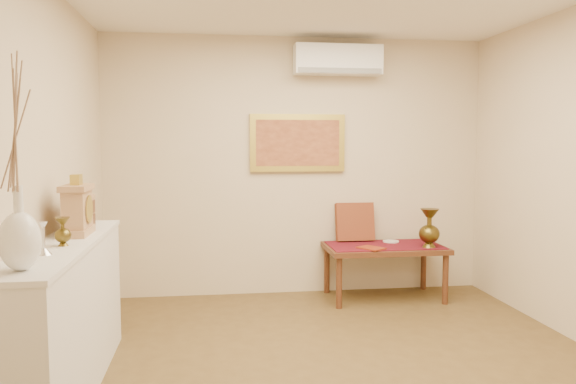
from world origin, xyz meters
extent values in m
plane|color=brown|center=(0.00, 0.00, 0.00)|extent=(4.50, 4.50, 0.00)
cube|color=beige|center=(0.00, 2.25, 1.35)|extent=(4.00, 0.02, 2.70)
cube|color=beige|center=(0.00, -2.25, 1.35)|extent=(4.00, 0.02, 2.70)
cube|color=beige|center=(-2.00, 0.00, 1.35)|extent=(0.02, 4.50, 2.70)
cube|color=maroon|center=(0.85, 1.88, 0.55)|extent=(1.14, 0.59, 0.01)
cylinder|color=white|center=(0.97, 2.03, 0.56)|extent=(0.17, 0.17, 0.01)
cube|color=maroon|center=(0.66, 1.70, 0.56)|extent=(0.29, 0.31, 0.01)
cube|color=#5C1212|center=(0.61, 2.16, 0.76)|extent=(0.40, 0.18, 0.42)
cube|color=silver|center=(-1.82, 0.00, 0.47)|extent=(0.35, 2.00, 0.95)
cube|color=silver|center=(-1.82, 0.00, 0.96)|extent=(0.37, 2.02, 0.03)
cube|color=tan|center=(-1.80, 0.29, 1.00)|extent=(0.16, 0.36, 0.05)
cube|color=tan|center=(-1.80, 0.29, 1.16)|extent=(0.14, 0.30, 0.25)
cylinder|color=beige|center=(-1.73, 0.29, 1.16)|extent=(0.01, 0.17, 0.17)
cylinder|color=gold|center=(-1.72, 0.29, 1.16)|extent=(0.01, 0.19, 0.19)
cube|color=tan|center=(-1.80, 0.29, 1.30)|extent=(0.17, 0.34, 0.04)
cube|color=gold|center=(-1.80, 0.29, 1.35)|extent=(0.06, 0.11, 0.07)
cube|color=tan|center=(-1.83, 0.55, 1.09)|extent=(0.15, 0.20, 0.22)
cube|color=#542C19|center=(-1.76, 0.55, 1.04)|extent=(0.01, 0.17, 0.09)
cube|color=#542C19|center=(-1.76, 0.55, 1.14)|extent=(0.01, 0.17, 0.09)
cube|color=tan|center=(-1.83, 0.55, 1.21)|extent=(0.16, 0.21, 0.02)
cube|color=#542C19|center=(0.85, 1.88, 0.53)|extent=(1.20, 0.70, 0.05)
cylinder|color=#542C19|center=(0.31, 1.59, 0.25)|extent=(0.06, 0.06, 0.50)
cylinder|color=#542C19|center=(1.39, 1.59, 0.25)|extent=(0.06, 0.06, 0.50)
cylinder|color=#542C19|center=(0.31, 2.17, 0.25)|extent=(0.06, 0.06, 0.50)
cylinder|color=#542C19|center=(1.39, 2.17, 0.25)|extent=(0.06, 0.06, 0.50)
cube|color=gold|center=(0.00, 2.23, 1.60)|extent=(1.00, 0.05, 0.60)
cube|color=#AE653C|center=(0.00, 2.20, 1.60)|extent=(0.88, 0.01, 0.48)
cube|color=white|center=(0.40, 2.12, 2.45)|extent=(0.90, 0.24, 0.30)
cube|color=gray|center=(0.40, 2.00, 2.33)|extent=(0.86, 0.02, 0.05)
camera|label=1|loc=(-0.90, -3.61, 1.60)|focal=35.00mm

